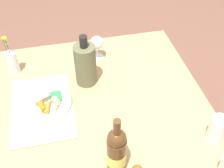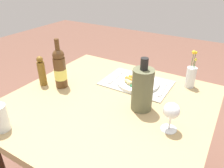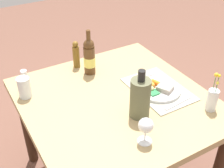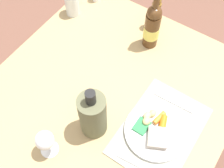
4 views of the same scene
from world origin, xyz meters
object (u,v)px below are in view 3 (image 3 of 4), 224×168
(wine_bottle, at_px, (90,57))
(pepper_mill, at_px, (76,55))
(dinner_plate, at_px, (158,89))
(fork, at_px, (178,103))
(wine_glass, at_px, (146,126))
(salt_shaker, at_px, (24,76))
(flower_vase, at_px, (212,99))
(dining_table, at_px, (116,112))
(knife, at_px, (143,78))
(water_tumbler, at_px, (25,89))
(cooler_bottle, at_px, (140,98))

(wine_bottle, height_order, pepper_mill, wine_bottle)
(dinner_plate, relative_size, fork, 1.31)
(fork, height_order, wine_glass, wine_glass)
(wine_bottle, xyz_separation_m, salt_shaker, (0.11, 0.41, -0.08))
(pepper_mill, xyz_separation_m, flower_vase, (-0.81, -0.45, -0.02))
(dining_table, height_order, knife, knife)
(dining_table, xyz_separation_m, water_tumbler, (0.30, 0.45, 0.15))
(dining_table, height_order, dinner_plate, dinner_plate)
(dining_table, distance_m, flower_vase, 0.56)
(wine_bottle, distance_m, pepper_mill, 0.13)
(wine_bottle, bearing_deg, fork, -153.32)
(wine_bottle, distance_m, water_tumbler, 0.46)
(dinner_plate, distance_m, pepper_mill, 0.61)
(wine_bottle, bearing_deg, pepper_mill, 21.19)
(dining_table, bearing_deg, water_tumbler, 56.79)
(wine_bottle, xyz_separation_m, water_tumbler, (-0.05, 0.45, -0.07))
(fork, bearing_deg, salt_shaker, 39.74)
(wine_glass, distance_m, wine_bottle, 0.71)
(dinner_plate, xyz_separation_m, wine_bottle, (0.40, 0.26, 0.10))
(pepper_mill, distance_m, flower_vase, 0.92)
(pepper_mill, bearing_deg, dinner_plate, -149.48)
(fork, relative_size, wine_bottle, 0.66)
(dinner_plate, bearing_deg, salt_shaker, 52.85)
(pepper_mill, bearing_deg, cooler_bottle, -172.95)
(pepper_mill, distance_m, salt_shaker, 0.37)
(flower_vase, bearing_deg, salt_shaker, 45.89)
(wine_bottle, relative_size, salt_shaker, 3.58)
(dinner_plate, relative_size, knife, 1.44)
(wine_bottle, bearing_deg, flower_vase, -149.32)
(water_tumbler, xyz_separation_m, cooler_bottle, (-0.48, -0.49, 0.06))
(wine_glass, bearing_deg, knife, -34.07)
(salt_shaker, bearing_deg, wine_glass, -156.53)
(flower_vase, bearing_deg, cooler_bottle, 66.67)
(fork, bearing_deg, cooler_bottle, 75.79)
(pepper_mill, bearing_deg, water_tumbler, 111.72)
(fork, bearing_deg, flower_vase, -141.52)
(wine_glass, distance_m, cooler_bottle, 0.20)
(fork, bearing_deg, dining_table, 45.98)
(wine_bottle, xyz_separation_m, flower_vase, (-0.69, -0.41, -0.05))
(dining_table, distance_m, salt_shaker, 0.62)
(dinner_plate, distance_m, knife, 0.16)
(dinner_plate, xyz_separation_m, pepper_mill, (0.52, 0.31, 0.07))
(knife, bearing_deg, water_tumbler, 72.55)
(pepper_mill, height_order, salt_shaker, pepper_mill)
(wine_glass, height_order, flower_vase, flower_vase)
(flower_vase, distance_m, cooler_bottle, 0.41)
(flower_vase, bearing_deg, knife, 18.25)
(fork, relative_size, cooler_bottle, 0.71)
(salt_shaker, bearing_deg, dinner_plate, -127.15)
(dining_table, height_order, salt_shaker, salt_shaker)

